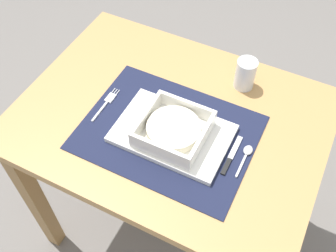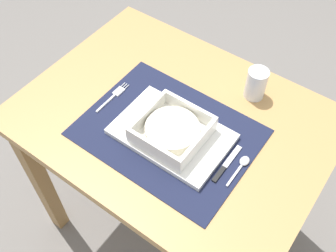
{
  "view_description": "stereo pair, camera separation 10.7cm",
  "coord_description": "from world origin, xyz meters",
  "views": [
    {
      "loc": [
        0.31,
        -0.64,
        1.59
      ],
      "look_at": [
        0.02,
        -0.06,
        0.74
      ],
      "focal_mm": 42.51,
      "sensor_mm": 36.0,
      "label": 1
    },
    {
      "loc": [
        0.41,
        -0.59,
        1.59
      ],
      "look_at": [
        0.02,
        -0.06,
        0.74
      ],
      "focal_mm": 42.51,
      "sensor_mm": 36.0,
      "label": 2
    }
  ],
  "objects": [
    {
      "name": "porridge_bowl",
      "position": [
        0.04,
        -0.07,
        0.75
      ],
      "size": [
        0.17,
        0.17,
        0.05
      ],
      "color": "white",
      "rests_on": "serving_plate"
    },
    {
      "name": "serving_plate",
      "position": [
        0.04,
        -0.06,
        0.72
      ],
      "size": [
        0.31,
        0.2,
        0.02
      ],
      "primitive_type": "cube",
      "color": "white",
      "rests_on": "placemat"
    },
    {
      "name": "dining_table",
      "position": [
        0.0,
        0.0,
        0.6
      ],
      "size": [
        0.87,
        0.65,
        0.71
      ],
      "color": "#B2844C",
      "rests_on": "ground"
    },
    {
      "name": "ground_plane",
      "position": [
        0.0,
        0.0,
        0.0
      ],
      "size": [
        6.0,
        6.0,
        0.0
      ],
      "primitive_type": "plane",
      "color": "slate"
    },
    {
      "name": "butter_knife",
      "position": [
        0.2,
        -0.06,
        0.72
      ],
      "size": [
        0.01,
        0.13,
        0.01
      ],
      "rotation": [
        0.0,
        0.0,
        0.02
      ],
      "color": "black",
      "rests_on": "placemat"
    },
    {
      "name": "spoon",
      "position": [
        0.24,
        -0.03,
        0.72
      ],
      "size": [
        0.02,
        0.11,
        0.01
      ],
      "rotation": [
        0.0,
        0.0,
        -0.05
      ],
      "color": "silver",
      "rests_on": "placemat"
    },
    {
      "name": "drinking_glass",
      "position": [
        0.14,
        0.21,
        0.76
      ],
      "size": [
        0.06,
        0.06,
        0.1
      ],
      "color": "white",
      "rests_on": "dining_table"
    },
    {
      "name": "fork",
      "position": [
        -0.19,
        -0.04,
        0.72
      ],
      "size": [
        0.02,
        0.14,
        0.0
      ],
      "rotation": [
        0.0,
        0.0,
        0.08
      ],
      "color": "silver",
      "rests_on": "placemat"
    },
    {
      "name": "placemat",
      "position": [
        0.02,
        -0.06,
        0.72
      ],
      "size": [
        0.47,
        0.36,
        0.0
      ],
      "primitive_type": "cube",
      "color": "#191E38",
      "rests_on": "dining_table"
    }
  ]
}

